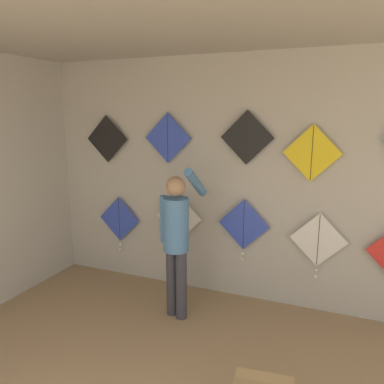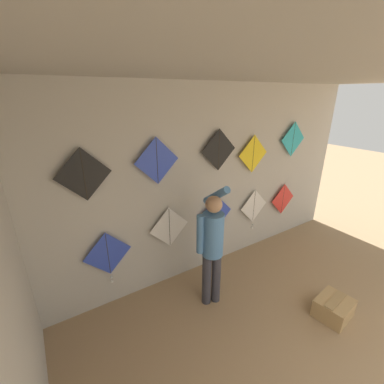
{
  "view_description": "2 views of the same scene",
  "coord_description": "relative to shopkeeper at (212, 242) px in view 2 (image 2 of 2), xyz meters",
  "views": [
    {
      "loc": [
        1.06,
        -0.41,
        2.17
      ],
      "look_at": [
        -0.49,
        3.36,
        1.3
      ],
      "focal_mm": 35.0,
      "sensor_mm": 36.0,
      "label": 1
    },
    {
      "loc": [
        -2.18,
        0.78,
        2.64
      ],
      "look_at": [
        -0.54,
        3.36,
        1.46
      ],
      "focal_mm": 24.0,
      "sensor_mm": 36.0,
      "label": 2
    }
  ],
  "objects": [
    {
      "name": "kite_4",
      "position": [
        2.13,
        0.64,
        -0.12
      ],
      "size": [
        0.6,
        0.01,
        0.6
      ],
      "color": "red"
    },
    {
      "name": "kite_5",
      "position": [
        -1.26,
        0.64,
        0.91
      ],
      "size": [
        0.6,
        0.01,
        0.6
      ],
      "color": "black"
    },
    {
      "name": "kite_3",
      "position": [
        1.37,
        0.64,
        -0.11
      ],
      "size": [
        0.6,
        0.04,
        0.73
      ],
      "color": "white"
    },
    {
      "name": "kite_9",
      "position": [
        2.18,
        0.64,
        0.98
      ],
      "size": [
        0.6,
        0.01,
        0.6
      ],
      "color": "#28B2C6"
    },
    {
      "name": "back_panel",
      "position": [
        0.5,
        0.73,
        0.48
      ],
      "size": [
        5.75,
        0.06,
        2.8
      ],
      "primitive_type": "cube",
      "color": "#BCB7AD",
      "rests_on": "ground"
    },
    {
      "name": "kite_7",
      "position": [
        0.56,
        0.64,
        0.98
      ],
      "size": [
        0.6,
        0.01,
        0.6
      ],
      "color": "black"
    },
    {
      "name": "cardboard_box",
      "position": [
        1.15,
        -1.04,
        -0.8
      ],
      "size": [
        0.47,
        0.42,
        0.25
      ],
      "rotation": [
        0.0,
        0.0,
        0.13
      ],
      "color": "tan",
      "rests_on": "ground"
    },
    {
      "name": "shopkeeper",
      "position": [
        0.0,
        0.0,
        0.0
      ],
      "size": [
        0.4,
        0.53,
        1.64
      ],
      "rotation": [
        0.0,
        0.0,
        -0.28
      ],
      "color": "#383842",
      "rests_on": "ground"
    },
    {
      "name": "kite_8",
      "position": [
        1.24,
        0.64,
        0.83
      ],
      "size": [
        0.6,
        0.01,
        0.6
      ],
      "color": "yellow"
    },
    {
      "name": "ceiling_slab",
      "position": [
        0.5,
        -1.13,
        1.9
      ],
      "size": [
        5.75,
        4.46,
        0.04
      ],
      "primitive_type": "cube",
      "color": "#A8A399"
    },
    {
      "name": "kite_6",
      "position": [
        -0.4,
        0.64,
        0.95
      ],
      "size": [
        0.6,
        0.01,
        0.6
      ],
      "color": "blue"
    },
    {
      "name": "kite_2",
      "position": [
        0.55,
        0.64,
        -0.03
      ],
      "size": [
        0.6,
        0.04,
        0.73
      ],
      "color": "blue"
    },
    {
      "name": "kite_1",
      "position": [
        -0.26,
        0.64,
        -0.01
      ],
      "size": [
        0.6,
        0.01,
        0.6
      ],
      "color": "white"
    },
    {
      "name": "kite_0",
      "position": [
        -1.12,
        0.64,
        -0.15
      ],
      "size": [
        0.6,
        0.04,
        0.73
      ],
      "color": "blue"
    }
  ]
}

